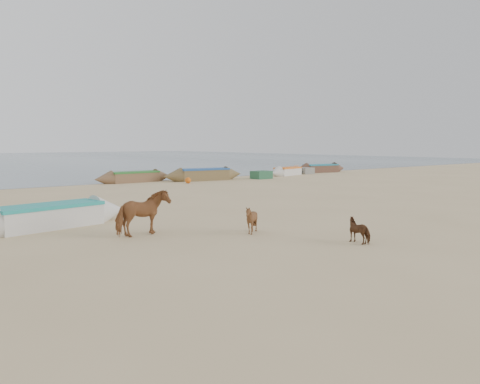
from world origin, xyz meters
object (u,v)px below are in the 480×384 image
object	(u,v)px
near_canoe	(49,216)
calf_right	(360,230)
cow_adult	(143,213)
calf_front	(251,220)

from	to	relation	value
near_canoe	calf_right	bearing A→B (deg)	-61.53
calf_right	near_canoe	size ratio (longest dim) A/B	0.12
calf_right	near_canoe	bearing A→B (deg)	16.09
cow_adult	calf_front	bearing A→B (deg)	-126.84
cow_adult	calf_right	xyz separation A→B (m)	(4.56, -4.93, -0.35)
cow_adult	near_canoe	world-z (taller)	cow_adult
cow_adult	calf_front	distance (m)	3.47
cow_adult	calf_right	distance (m)	6.73
near_canoe	cow_adult	bearing A→B (deg)	-69.61
calf_front	near_canoe	xyz separation A→B (m)	(-4.80, 5.17, -0.05)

